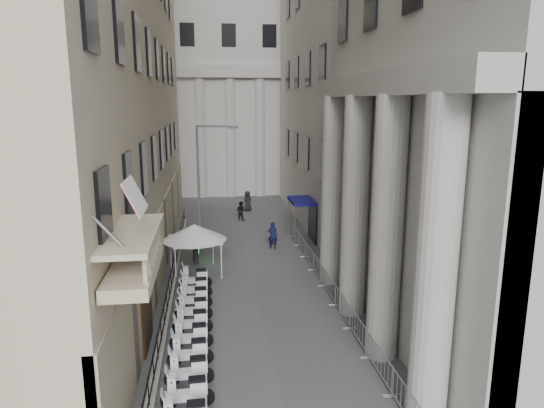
{
  "coord_description": "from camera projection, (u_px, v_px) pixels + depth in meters",
  "views": [
    {
      "loc": [
        -2.22,
        -6.66,
        9.78
      ],
      "look_at": [
        0.97,
        17.8,
        4.5
      ],
      "focal_mm": 32.0,
      "sensor_mm": 36.0,
      "label": 1
    }
  ],
  "objects": [
    {
      "name": "far_building",
      "position": [
        227.0,
        51.0,
        52.19
      ],
      "size": [
        22.0,
        10.0,
        30.0
      ],
      "primitive_type": "cube",
      "color": "#AAA7A0",
      "rests_on": "ground"
    },
    {
      "name": "iron_fence",
      "position": [
        173.0,
        289.0,
        25.69
      ],
      "size": [
        0.3,
        28.0,
        1.4
      ],
      "primitive_type": null,
      "color": "black",
      "rests_on": "ground"
    },
    {
      "name": "blue_awning",
      "position": [
        301.0,
        241.0,
        34.52
      ],
      "size": [
        1.6,
        3.0,
        3.0
      ],
      "primitive_type": null,
      "color": "navy",
      "rests_on": "ground"
    },
    {
      "name": "scooter_3",
      "position": [
        189.0,
        407.0,
        15.79
      ],
      "size": [
        1.42,
        0.61,
        1.5
      ],
      "primitive_type": null,
      "rotation": [
        0.0,
        0.0,
        1.61
      ],
      "color": "white",
      "rests_on": "ground"
    },
    {
      "name": "scooter_4",
      "position": [
        190.0,
        384.0,
        17.05
      ],
      "size": [
        1.42,
        0.61,
        1.5
      ],
      "primitive_type": null,
      "rotation": [
        0.0,
        0.0,
        1.61
      ],
      "color": "white",
      "rests_on": "ground"
    },
    {
      "name": "scooter_5",
      "position": [
        191.0,
        365.0,
        18.3
      ],
      "size": [
        1.42,
        0.61,
        1.5
      ],
      "primitive_type": null,
      "rotation": [
        0.0,
        0.0,
        1.61
      ],
      "color": "white",
      "rests_on": "ground"
    },
    {
      "name": "scooter_6",
      "position": [
        192.0,
        348.0,
        19.56
      ],
      "size": [
        1.42,
        0.61,
        1.5
      ],
      "primitive_type": null,
      "rotation": [
        0.0,
        0.0,
        1.61
      ],
      "color": "white",
      "rests_on": "ground"
    },
    {
      "name": "scooter_7",
      "position": [
        193.0,
        333.0,
        20.82
      ],
      "size": [
        1.42,
        0.61,
        1.5
      ],
      "primitive_type": null,
      "rotation": [
        0.0,
        0.0,
        1.61
      ],
      "color": "white",
      "rests_on": "ground"
    },
    {
      "name": "scooter_8",
      "position": [
        194.0,
        320.0,
        22.08
      ],
      "size": [
        1.42,
        0.61,
        1.5
      ],
      "primitive_type": null,
      "rotation": [
        0.0,
        0.0,
        1.61
      ],
      "color": "white",
      "rests_on": "ground"
    },
    {
      "name": "scooter_9",
      "position": [
        195.0,
        308.0,
        23.34
      ],
      "size": [
        1.42,
        0.61,
        1.5
      ],
      "primitive_type": null,
      "rotation": [
        0.0,
        0.0,
        1.61
      ],
      "color": "white",
      "rests_on": "ground"
    },
    {
      "name": "scooter_10",
      "position": [
        195.0,
        297.0,
        24.6
      ],
      "size": [
        1.42,
        0.61,
        1.5
      ],
      "primitive_type": null,
      "rotation": [
        0.0,
        0.0,
        1.61
      ],
      "color": "white",
      "rests_on": "ground"
    },
    {
      "name": "scooter_11",
      "position": [
        196.0,
        288.0,
        25.85
      ],
      "size": [
        1.42,
        0.61,
        1.5
      ],
      "primitive_type": null,
      "rotation": [
        0.0,
        0.0,
        1.61
      ],
      "color": "white",
      "rests_on": "ground"
    },
    {
      "name": "barrier_1",
      "position": [
        379.0,
        376.0,
        17.56
      ],
      "size": [
        0.6,
        2.4,
        1.1
      ],
      "primitive_type": null,
      "color": "#A7AAAF",
      "rests_on": "ground"
    },
    {
      "name": "barrier_2",
      "position": [
        358.0,
        342.0,
        19.99
      ],
      "size": [
        0.6,
        2.4,
        1.1
      ],
      "primitive_type": null,
      "color": "#A7AAAF",
      "rests_on": "ground"
    },
    {
      "name": "barrier_3",
      "position": [
        342.0,
        316.0,
        22.41
      ],
      "size": [
        0.6,
        2.4,
        1.1
      ],
      "primitive_type": null,
      "color": "#A7AAAF",
      "rests_on": "ground"
    },
    {
      "name": "barrier_4",
      "position": [
        329.0,
        295.0,
        24.83
      ],
      "size": [
        0.6,
        2.4,
        1.1
      ],
      "primitive_type": null,
      "color": "#A7AAAF",
      "rests_on": "ground"
    },
    {
      "name": "barrier_5",
      "position": [
        318.0,
        278.0,
        27.26
      ],
      "size": [
        0.6,
        2.4,
        1.1
      ],
      "primitive_type": null,
      "color": "#A7AAAF",
      "rests_on": "ground"
    },
    {
      "name": "barrier_6",
      "position": [
        309.0,
        263.0,
        29.68
      ],
      "size": [
        0.6,
        2.4,
        1.1
      ],
      "primitive_type": null,
      "color": "#A7AAAF",
      "rests_on": "ground"
    },
    {
      "name": "barrier_7",
      "position": [
        301.0,
        251.0,
        32.11
      ],
      "size": [
        0.6,
        2.4,
        1.1
      ],
      "primitive_type": null,
      "color": "#A7AAAF",
      "rests_on": "ground"
    },
    {
      "name": "barrier_8",
      "position": [
        295.0,
        241.0,
        34.53
      ],
      "size": [
        0.6,
        2.4,
        1.1
      ],
      "primitive_type": null,
      "color": "#A7AAAF",
      "rests_on": "ground"
    },
    {
      "name": "security_tent",
      "position": [
        199.0,
        233.0,
        27.29
      ],
      "size": [
        3.61,
        3.61,
        2.93
      ],
      "color": "white",
      "rests_on": "ground"
    },
    {
      "name": "street_lamp",
      "position": [
        203.0,
        179.0,
        30.52
      ],
      "size": [
        2.56,
        1.16,
        8.3
      ],
      "rotation": [
        0.0,
        0.0,
        -0.38
      ],
      "color": "gray",
      "rests_on": "ground"
    },
    {
      "name": "info_kiosk",
      "position": [
        196.0,
        247.0,
        29.69
      ],
      "size": [
        0.4,
        0.93,
        1.91
      ],
      "rotation": [
        0.0,
        0.0,
        0.13
      ],
      "color": "black",
      "rests_on": "ground"
    },
    {
      "name": "pedestrian_a",
      "position": [
        273.0,
        235.0,
        32.49
      ],
      "size": [
        0.79,
        0.66,
        1.84
      ],
      "primitive_type": "imported",
      "rotation": [
        0.0,
        0.0,
        2.76
      ],
      "color": "black",
      "rests_on": "ground"
    },
    {
      "name": "pedestrian_b",
      "position": [
        241.0,
        211.0,
        40.29
      ],
      "size": [
        0.97,
        0.9,
        1.6
      ],
      "primitive_type": "imported",
      "rotation": [
        0.0,
        0.0,
        2.65
      ],
      "color": "black",
      "rests_on": "ground"
    },
    {
      "name": "pedestrian_c",
      "position": [
        248.0,
        201.0,
        43.64
      ],
      "size": [
        1.06,
        0.98,
        1.83
      ],
      "primitive_type": "imported",
      "rotation": [
        0.0,
        0.0,
        3.73
      ],
      "color": "black",
      "rests_on": "ground"
    }
  ]
}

